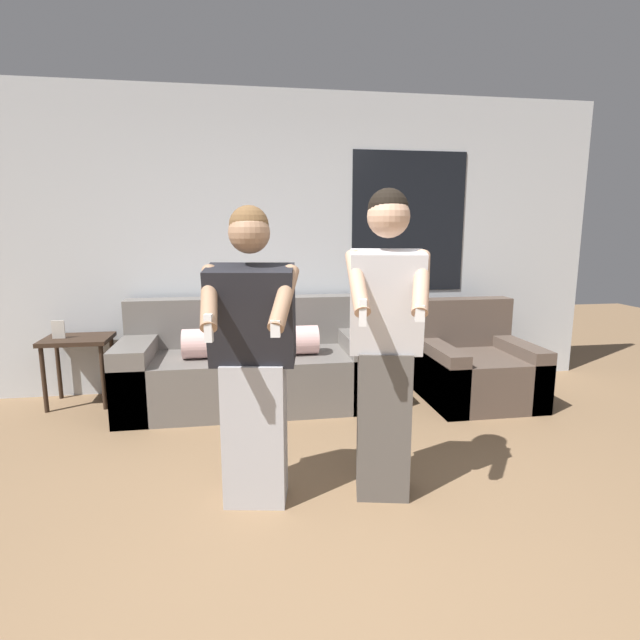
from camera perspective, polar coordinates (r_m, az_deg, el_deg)
ground_plane at (r=2.42m, az=5.64°, el=-27.66°), size 14.00×14.00×0.00m
wall_back at (r=4.69m, az=-2.71°, el=8.74°), size 5.84×0.07×2.70m
couch at (r=4.35m, az=-7.81°, el=-5.30°), size 2.14×0.88×0.88m
armchair at (r=4.62m, az=17.24°, el=-5.23°), size 0.89×0.89×0.86m
side_table at (r=4.70m, az=-25.97°, el=-2.86°), size 0.54×0.42×0.74m
person_left at (r=2.66m, az=-7.67°, el=-4.64°), size 0.50×0.55×1.61m
person_right at (r=2.72m, az=7.46°, el=-2.77°), size 0.46×0.53×1.70m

